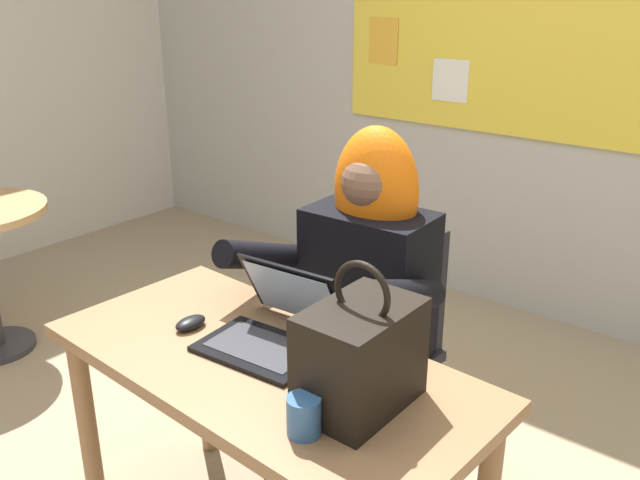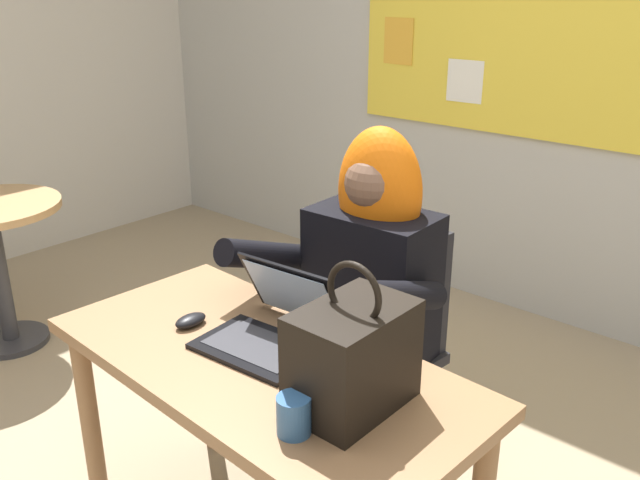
{
  "view_description": "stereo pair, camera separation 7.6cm",
  "coord_description": "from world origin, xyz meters",
  "px_view_note": "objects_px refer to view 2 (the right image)",
  "views": [
    {
      "loc": [
        1.2,
        -1.17,
        1.7
      ],
      "look_at": [
        0.03,
        0.3,
        0.98
      ],
      "focal_mm": 38.45,
      "sensor_mm": 36.0,
      "label": 1
    },
    {
      "loc": [
        1.26,
        -1.12,
        1.7
      ],
      "look_at": [
        0.03,
        0.3,
        0.98
      ],
      "focal_mm": 38.45,
      "sensor_mm": 36.0,
      "label": 2
    }
  ],
  "objects_px": {
    "laptop": "(272,326)",
    "chair_at_desk": "(382,332)",
    "computer_mouse": "(192,320)",
    "coffee_mug": "(294,415)",
    "handbag": "(354,356)",
    "desk_main": "(261,391)",
    "person_costumed": "(360,284)"
  },
  "relations": [
    {
      "from": "computer_mouse",
      "to": "coffee_mug",
      "type": "xyz_separation_m",
      "value": [
        0.59,
        -0.18,
        0.03
      ]
    },
    {
      "from": "desk_main",
      "to": "computer_mouse",
      "type": "bearing_deg",
      "value": -179.78
    },
    {
      "from": "person_costumed",
      "to": "computer_mouse",
      "type": "height_order",
      "value": "person_costumed"
    },
    {
      "from": "desk_main",
      "to": "handbag",
      "type": "bearing_deg",
      "value": -0.27
    },
    {
      "from": "person_costumed",
      "to": "coffee_mug",
      "type": "bearing_deg",
      "value": 24.71
    },
    {
      "from": "desk_main",
      "to": "chair_at_desk",
      "type": "bearing_deg",
      "value": 95.43
    },
    {
      "from": "desk_main",
      "to": "person_costumed",
      "type": "relative_size",
      "value": 1.03
    },
    {
      "from": "person_costumed",
      "to": "laptop",
      "type": "height_order",
      "value": "person_costumed"
    },
    {
      "from": "handbag",
      "to": "coffee_mug",
      "type": "bearing_deg",
      "value": -99.37
    },
    {
      "from": "chair_at_desk",
      "to": "laptop",
      "type": "bearing_deg",
      "value": 7.47
    },
    {
      "from": "person_costumed",
      "to": "handbag",
      "type": "relative_size",
      "value": 3.34
    },
    {
      "from": "laptop",
      "to": "chair_at_desk",
      "type": "bearing_deg",
      "value": 87.45
    },
    {
      "from": "laptop",
      "to": "coffee_mug",
      "type": "relative_size",
      "value": 3.83
    },
    {
      "from": "coffee_mug",
      "to": "computer_mouse",
      "type": "bearing_deg",
      "value": 163.0
    },
    {
      "from": "laptop",
      "to": "person_costumed",
      "type": "bearing_deg",
      "value": 88.66
    },
    {
      "from": "person_costumed",
      "to": "laptop",
      "type": "distance_m",
      "value": 0.45
    },
    {
      "from": "desk_main",
      "to": "coffee_mug",
      "type": "xyz_separation_m",
      "value": [
        0.3,
        -0.18,
        0.16
      ]
    },
    {
      "from": "person_costumed",
      "to": "coffee_mug",
      "type": "distance_m",
      "value": 0.8
    },
    {
      "from": "coffee_mug",
      "to": "handbag",
      "type": "bearing_deg",
      "value": 80.63
    },
    {
      "from": "desk_main",
      "to": "handbag",
      "type": "xyz_separation_m",
      "value": [
        0.33,
        -0.0,
        0.24
      ]
    },
    {
      "from": "chair_at_desk",
      "to": "person_costumed",
      "type": "bearing_deg",
      "value": 3.29
    },
    {
      "from": "desk_main",
      "to": "handbag",
      "type": "height_order",
      "value": "handbag"
    },
    {
      "from": "laptop",
      "to": "computer_mouse",
      "type": "relative_size",
      "value": 3.5
    },
    {
      "from": "chair_at_desk",
      "to": "person_costumed",
      "type": "distance_m",
      "value": 0.27
    },
    {
      "from": "person_costumed",
      "to": "laptop",
      "type": "relative_size",
      "value": 3.47
    },
    {
      "from": "computer_mouse",
      "to": "coffee_mug",
      "type": "relative_size",
      "value": 1.09
    },
    {
      "from": "laptop",
      "to": "coffee_mug",
      "type": "height_order",
      "value": "laptop"
    },
    {
      "from": "chair_at_desk",
      "to": "computer_mouse",
      "type": "height_order",
      "value": "chair_at_desk"
    },
    {
      "from": "chair_at_desk",
      "to": "person_costumed",
      "type": "xyz_separation_m",
      "value": [
        -0.0,
        -0.13,
        0.23
      ]
    },
    {
      "from": "computer_mouse",
      "to": "chair_at_desk",
      "type": "bearing_deg",
      "value": 71.92
    },
    {
      "from": "computer_mouse",
      "to": "desk_main",
      "type": "bearing_deg",
      "value": 1.09
    },
    {
      "from": "computer_mouse",
      "to": "coffee_mug",
      "type": "bearing_deg",
      "value": -16.13
    }
  ]
}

